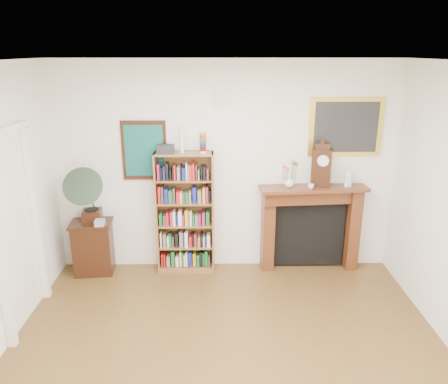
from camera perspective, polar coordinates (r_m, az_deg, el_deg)
name	(u,v)px	position (r m, az deg, el deg)	size (l,w,h in m)	color
room	(229,252)	(3.42, 0.70, -7.83)	(4.51, 5.01, 2.81)	brown
door_casing	(16,214)	(5.05, -25.56, -2.63)	(0.08, 1.02, 2.17)	white
teal_poster	(144,151)	(5.78, -10.38, 5.35)	(0.58, 0.04, 0.78)	black
small_picture	(225,95)	(5.58, 0.15, 12.49)	(0.26, 0.04, 0.30)	white
gilt_painting	(346,127)	(5.87, 15.63, 8.16)	(0.95, 0.04, 0.75)	gold
bookshelf	(185,207)	(5.79, -5.11, -1.93)	(0.76, 0.27, 1.90)	brown
side_cabinet	(93,247)	(6.17, -16.70, -6.94)	(0.54, 0.39, 0.73)	black
fireplace	(310,220)	(6.02, 11.22, -3.60)	(1.44, 0.45, 1.19)	#4A2211
gramophone	(86,192)	(5.81, -17.52, 0.05)	(0.55, 0.66, 0.79)	black
cd_stack	(100,223)	(5.87, -15.91, -3.86)	(0.12, 0.12, 0.08)	silver
mantel_clock	(321,166)	(5.78, 12.62, 3.37)	(0.28, 0.20, 0.57)	black
flower_vase	(289,182)	(5.73, 8.51, 1.30)	(0.13, 0.13, 0.13)	silver
teacup	(311,186)	(5.71, 11.28, 0.72)	(0.08, 0.08, 0.06)	silver
bottle_left	(347,178)	(5.89, 15.78, 1.82)	(0.07, 0.07, 0.24)	silver
bottle_right	(350,179)	(5.91, 16.10, 1.64)	(0.06, 0.06, 0.20)	silver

